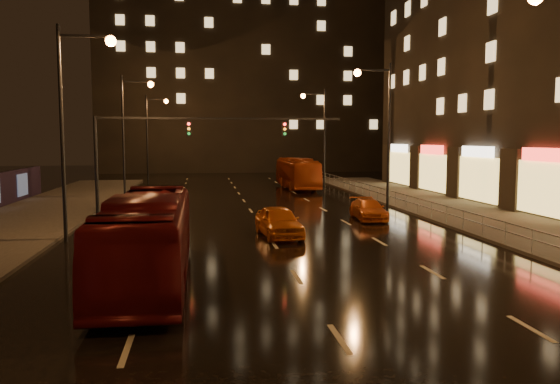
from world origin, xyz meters
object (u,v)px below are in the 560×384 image
taxi_far (368,209)px  bus_curb (297,173)px  bus_red (148,239)px  taxi_near (279,221)px

taxi_far → bus_curb: bearing=94.7°
bus_red → taxi_near: size_ratio=2.42×
bus_curb → taxi_far: (0.66, -21.02, -0.89)m
bus_red → taxi_near: (5.55, 8.01, -0.74)m
bus_red → taxi_near: 9.77m
bus_curb → bus_red: bearing=-109.1°
bus_curb → taxi_far: 21.05m
bus_curb → taxi_near: bearing=-103.1°
taxi_near → taxi_far: size_ratio=1.07×
taxi_near → bus_curb: bearing=72.3°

